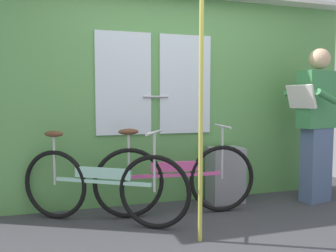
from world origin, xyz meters
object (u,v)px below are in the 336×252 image
object	(u,v)px
bicycle_near_door	(102,185)
passenger_reading_newspaper	(317,122)
handrail_pole	(201,101)
bicycle_leaning_behind	(176,179)
trash_bin_by_wall	(225,175)

from	to	relation	value
bicycle_near_door	passenger_reading_newspaper	bearing A→B (deg)	31.75
handrail_pole	passenger_reading_newspaper	bearing A→B (deg)	21.09
bicycle_near_door	bicycle_leaning_behind	distance (m)	0.74
bicycle_near_door	passenger_reading_newspaper	world-z (taller)	passenger_reading_newspaper
bicycle_leaning_behind	handrail_pole	bearing A→B (deg)	-84.89
bicycle_near_door	passenger_reading_newspaper	size ratio (longest dim) A/B	0.85
passenger_reading_newspaper	trash_bin_by_wall	world-z (taller)	passenger_reading_newspaper
bicycle_leaning_behind	handrail_pole	distance (m)	1.02
bicycle_near_door	trash_bin_by_wall	bearing A→B (deg)	43.16
passenger_reading_newspaper	trash_bin_by_wall	size ratio (longest dim) A/B	2.77
passenger_reading_newspaper	trash_bin_by_wall	xyz separation A→B (m)	(-0.99, 0.28, -0.60)
passenger_reading_newspaper	handrail_pole	size ratio (longest dim) A/B	0.75
bicycle_leaning_behind	trash_bin_by_wall	xyz separation A→B (m)	(0.68, 0.26, -0.06)
passenger_reading_newspaper	handrail_pole	xyz separation A→B (m)	(-1.67, -0.64, 0.23)
bicycle_leaning_behind	passenger_reading_newspaper	bearing A→B (deg)	4.78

